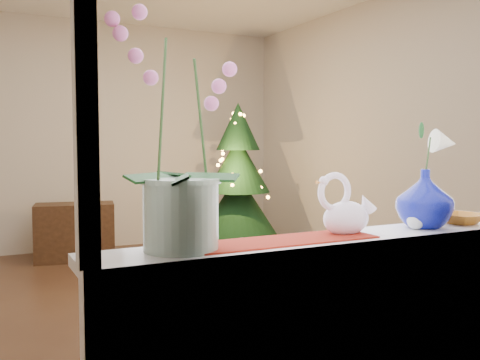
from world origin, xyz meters
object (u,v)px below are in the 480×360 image
at_px(amber_dish, 461,219).
at_px(side_table, 75,232).
at_px(orchid_pot, 180,131).
at_px(swan, 346,205).
at_px(xmas_tree, 238,180).
at_px(paperweight, 416,221).
at_px(blue_vase, 425,194).

height_order(amber_dish, side_table, amber_dish).
distance_m(orchid_pot, swan, 0.72).
bearing_deg(amber_dish, xmas_tree, 78.38).
distance_m(orchid_pot, paperweight, 1.05).
bearing_deg(orchid_pot, side_table, 85.14).
relative_size(blue_vase, xmas_tree, 0.16).
bearing_deg(swan, blue_vase, 10.64).
xyz_separation_m(orchid_pot, side_table, (0.36, 4.28, -1.00)).
bearing_deg(paperweight, amber_dish, 4.59).
relative_size(paperweight, side_table, 0.09).
height_order(blue_vase, paperweight, blue_vase).
xyz_separation_m(paperweight, amber_dish, (0.29, 0.02, -0.02)).
height_order(orchid_pot, blue_vase, orchid_pot).
bearing_deg(blue_vase, orchid_pot, 179.44).
bearing_deg(amber_dish, side_table, 102.03).
bearing_deg(amber_dish, paperweight, -175.41).
relative_size(paperweight, amber_dish, 0.44).
distance_m(amber_dish, xmas_tree, 3.77).
relative_size(orchid_pot, paperweight, 10.98).
xyz_separation_m(swan, amber_dish, (0.61, -0.01, -0.09)).
bearing_deg(paperweight, side_table, 98.26).
bearing_deg(amber_dish, blue_vase, 180.00).
bearing_deg(xmas_tree, paperweight, -105.73).
bearing_deg(paperweight, orchid_pot, 178.07).
distance_m(blue_vase, amber_dish, 0.25).
height_order(amber_dish, xmas_tree, xmas_tree).
distance_m(swan, xmas_tree, 3.93).
xyz_separation_m(orchid_pot, paperweight, (0.99, -0.03, -0.35)).
distance_m(amber_dish, side_table, 4.43).
xyz_separation_m(swan, side_table, (-0.30, 4.27, -0.73)).
bearing_deg(xmas_tree, blue_vase, -104.81).
bearing_deg(side_table, swan, -75.10).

